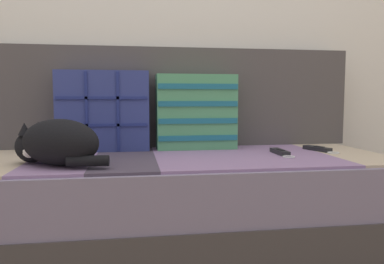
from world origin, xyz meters
TOP-DOWN VIEW (x-y plane):
  - ground_plane at (0.00, 0.00)m, footprint 14.00×14.00m
  - couch at (-0.00, 0.16)m, footprint 2.02×0.78m
  - sofa_backrest at (0.00, 0.48)m, footprint 1.98×0.14m
  - throw_pillow_quilted at (-0.22, 0.33)m, footprint 0.40×0.14m
  - throw_pillow_striped at (0.20, 0.33)m, footprint 0.37×0.14m
  - sleeping_cat at (-0.35, -0.03)m, footprint 0.35×0.31m
  - game_remote_near at (0.73, 0.17)m, footprint 0.10×0.19m
  - game_remote_far at (0.52, 0.10)m, footprint 0.05×0.19m

SIDE VIEW (x-z plane):
  - ground_plane at x=0.00m, z-range 0.00..0.00m
  - couch at x=0.00m, z-range 0.00..0.39m
  - game_remote_near at x=0.73m, z-range 0.39..0.41m
  - game_remote_far at x=0.52m, z-range 0.39..0.41m
  - sleeping_cat at x=-0.35m, z-range 0.39..0.55m
  - throw_pillow_striped at x=0.20m, z-range 0.39..0.73m
  - throw_pillow_quilted at x=-0.22m, z-range 0.39..0.75m
  - sofa_backrest at x=0.00m, z-range 0.39..0.87m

